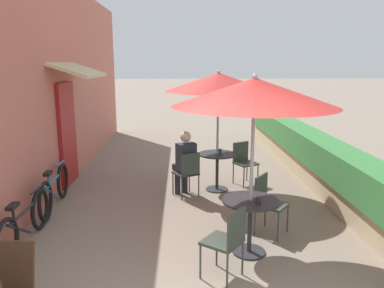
# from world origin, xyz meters

# --- Properties ---
(cafe_facade_wall) EXTENTS (0.98, 11.00, 4.20)m
(cafe_facade_wall) POSITION_xyz_m (-2.54, 5.37, 2.09)
(cafe_facade_wall) COLOR #C66B5B
(cafe_facade_wall) RESTS_ON ground_plane
(planter_hedge) EXTENTS (0.60, 10.00, 1.01)m
(planter_hedge) POSITION_xyz_m (2.75, 5.40, 0.54)
(planter_hedge) COLOR tan
(planter_hedge) RESTS_ON ground_plane
(patio_table_near) EXTENTS (0.74, 0.74, 0.74)m
(patio_table_near) POSITION_xyz_m (0.84, 1.88, 0.53)
(patio_table_near) COLOR #28282D
(patio_table_near) RESTS_ON ground_plane
(patio_umbrella_near) EXTENTS (2.05, 2.05, 2.35)m
(patio_umbrella_near) POSITION_xyz_m (0.84, 1.88, 2.13)
(patio_umbrella_near) COLOR #B7B7BC
(patio_umbrella_near) RESTS_ON ground_plane
(cafe_chair_near_left) EXTENTS (0.56, 0.56, 0.87)m
(cafe_chair_near_left) POSITION_xyz_m (0.48, 1.27, 0.52)
(cafe_chair_near_left) COLOR #384238
(cafe_chair_near_left) RESTS_ON ground_plane
(cafe_chair_near_right) EXTENTS (0.56, 0.56, 0.87)m
(cafe_chair_near_right) POSITION_xyz_m (1.21, 2.49, 0.52)
(cafe_chair_near_right) COLOR #384238
(cafe_chair_near_right) RESTS_ON ground_plane
(coffee_cup_near) EXTENTS (0.07, 0.07, 0.09)m
(coffee_cup_near) POSITION_xyz_m (0.92, 1.74, 0.79)
(coffee_cup_near) COLOR #232328
(coffee_cup_near) RESTS_ON patio_table_near
(patio_table_mid) EXTENTS (0.74, 0.74, 0.74)m
(patio_table_mid) POSITION_xyz_m (0.65, 4.43, 0.53)
(patio_table_mid) COLOR #28282D
(patio_table_mid) RESTS_ON ground_plane
(patio_umbrella_mid) EXTENTS (2.05, 2.05, 2.35)m
(patio_umbrella_mid) POSITION_xyz_m (0.65, 4.43, 2.13)
(patio_umbrella_mid) COLOR #B7B7BC
(patio_umbrella_mid) RESTS_ON ground_plane
(cafe_chair_mid_left) EXTENTS (0.54, 0.54, 0.87)m
(cafe_chair_mid_left) POSITION_xyz_m (0.07, 4.02, 0.52)
(cafe_chair_mid_left) COLOR #384238
(cafe_chair_mid_left) RESTS_ON ground_plane
(seated_patron_mid_left) EXTENTS (0.47, 0.50, 1.25)m
(seated_patron_mid_left) POSITION_xyz_m (0.01, 4.12, 0.69)
(seated_patron_mid_left) COLOR #23232D
(seated_patron_mid_left) RESTS_ON ground_plane
(cafe_chair_mid_right) EXTENTS (0.54, 0.54, 0.87)m
(cafe_chair_mid_right) POSITION_xyz_m (1.24, 4.83, 0.52)
(cafe_chair_mid_right) COLOR #384238
(cafe_chair_mid_right) RESTS_ON ground_plane
(coffee_cup_mid) EXTENTS (0.07, 0.07, 0.09)m
(coffee_cup_mid) POSITION_xyz_m (0.72, 4.44, 0.79)
(coffee_cup_mid) COLOR teal
(coffee_cup_mid) RESTS_ON patio_table_mid
(bicycle_leaning) EXTENTS (0.10, 1.73, 0.72)m
(bicycle_leaning) POSITION_xyz_m (-2.20, 2.17, 0.33)
(bicycle_leaning) COLOR black
(bicycle_leaning) RESTS_ON ground_plane
(bicycle_second) EXTENTS (0.16, 1.75, 0.75)m
(bicycle_second) POSITION_xyz_m (-2.24, 3.53, 0.34)
(bicycle_second) COLOR black
(bicycle_second) RESTS_ON ground_plane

